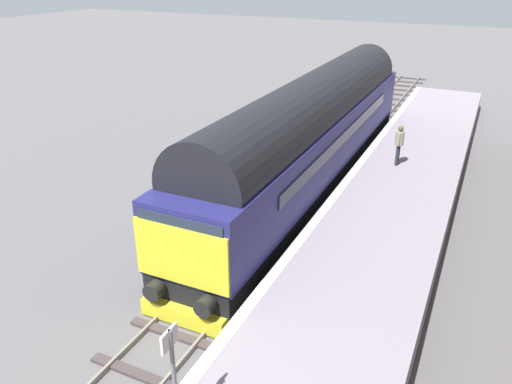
# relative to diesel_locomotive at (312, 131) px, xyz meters

# --- Properties ---
(ground_plane) EXTENTS (140.00, 140.00, 0.00)m
(ground_plane) POSITION_rel_diesel_locomotive_xyz_m (-0.00, -5.57, -2.49)
(ground_plane) COLOR #5E5B5D
(ground_plane) RESTS_ON ground
(track_main) EXTENTS (2.50, 60.00, 0.15)m
(track_main) POSITION_rel_diesel_locomotive_xyz_m (-0.00, -5.57, -2.43)
(track_main) COLOR gray
(track_main) RESTS_ON ground
(station_platform) EXTENTS (4.00, 44.00, 1.01)m
(station_platform) POSITION_rel_diesel_locomotive_xyz_m (3.60, -5.57, -1.99)
(station_platform) COLOR gray
(station_platform) RESTS_ON ground
(diesel_locomotive) EXTENTS (2.74, 19.23, 4.68)m
(diesel_locomotive) POSITION_rel_diesel_locomotive_xyz_m (0.00, 0.00, 0.00)
(diesel_locomotive) COLOR black
(diesel_locomotive) RESTS_ON ground
(platform_number_sign) EXTENTS (0.10, 0.44, 2.08)m
(platform_number_sign) POSITION_rel_diesel_locomotive_xyz_m (2.08, -12.81, -0.10)
(platform_number_sign) COLOR slate
(platform_number_sign) RESTS_ON station_platform
(waiting_passenger) EXTENTS (0.34, 0.51, 1.64)m
(waiting_passenger) POSITION_rel_diesel_locomotive_xyz_m (3.14, 1.67, -0.49)
(waiting_passenger) COLOR #262B36
(waiting_passenger) RESTS_ON station_platform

